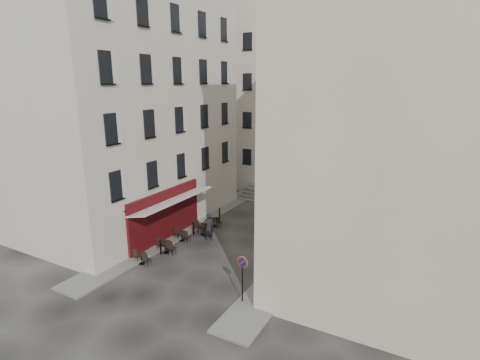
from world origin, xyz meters
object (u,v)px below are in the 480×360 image
Objects in this scene: no_parking_sign at (242,271)px; bistro_table_a at (142,257)px; pedestrian at (209,227)px; bistro_table_b at (166,246)px.

no_parking_sign is 2.06× the size of bistro_table_a.
pedestrian is at bearing 142.26° from no_parking_sign.
bistro_table_b is (-6.82, 2.59, -1.26)m from no_parking_sign.
bistro_table_b is at bearing 166.42° from no_parking_sign.
no_parking_sign is at bearing 107.76° from pedestrian.
no_parking_sign reaches higher than bistro_table_a.
bistro_table_a is at bearing -99.35° from bistro_table_b.
no_parking_sign is 7.28m from bistro_table_a.
bistro_table_b is (0.30, 1.84, 0.06)m from bistro_table_a.
bistro_table_b is at bearing 40.80° from pedestrian.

